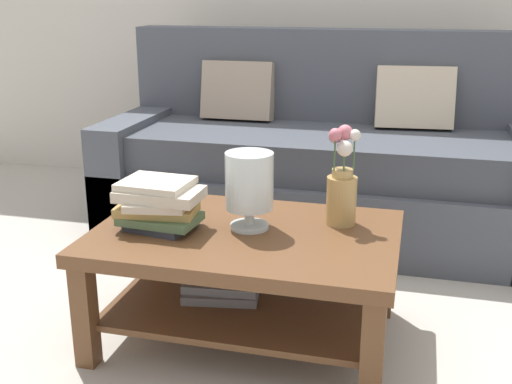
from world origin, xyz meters
TOP-DOWN VIEW (x-y plane):
  - ground_plane at (0.00, 0.00)m, footprint 10.00×10.00m
  - couch at (-0.01, 0.82)m, footprint 2.27×0.90m
  - coffee_table at (-0.10, -0.40)m, footprint 1.09×0.73m
  - book_stack_main at (-0.41, -0.46)m, footprint 0.32×0.24m
  - glass_hurricane_vase at (-0.09, -0.37)m, footprint 0.17×0.17m
  - flower_pitcher at (0.22, -0.24)m, footprint 0.12×0.11m

SIDE VIEW (x-z plane):
  - ground_plane at x=0.00m, z-range 0.00..0.00m
  - coffee_table at x=-0.10m, z-range 0.10..0.53m
  - couch at x=-0.01m, z-range -0.17..0.89m
  - book_stack_main at x=-0.41m, z-range 0.44..0.61m
  - flower_pitcher at x=0.22m, z-range 0.40..0.76m
  - glass_hurricane_vase at x=-0.09m, z-range 0.46..0.74m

